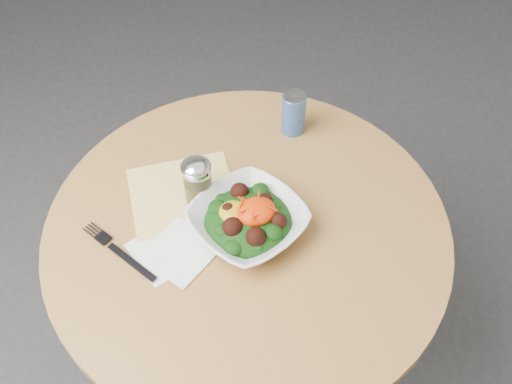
# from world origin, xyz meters

# --- Properties ---
(ground) EXTENTS (6.00, 6.00, 0.00)m
(ground) POSITION_xyz_m (0.00, 0.00, 0.00)
(ground) COLOR #2C2C2F
(ground) RESTS_ON ground
(table) EXTENTS (0.90, 0.90, 0.75)m
(table) POSITION_xyz_m (0.00, 0.00, 0.55)
(table) COLOR black
(table) RESTS_ON ground
(cloth_napkin) EXTENTS (0.27, 0.25, 0.00)m
(cloth_napkin) POSITION_xyz_m (-0.10, 0.13, 0.75)
(cloth_napkin) COLOR #E8A80C
(cloth_napkin) RESTS_ON table
(paper_napkins) EXTENTS (0.20, 0.19, 0.00)m
(paper_napkins) POSITION_xyz_m (-0.17, -0.01, 0.75)
(paper_napkins) COLOR white
(paper_napkins) RESTS_ON table
(salad_bowl) EXTENTS (0.30, 0.30, 0.09)m
(salad_bowl) POSITION_xyz_m (-0.00, -0.02, 0.78)
(salad_bowl) COLOR white
(salad_bowl) RESTS_ON table
(fork) EXTENTS (0.11, 0.20, 0.00)m
(fork) POSITION_xyz_m (-0.28, 0.04, 0.76)
(fork) COLOR black
(fork) RESTS_ON table
(spice_shaker) EXTENTS (0.07, 0.07, 0.12)m
(spice_shaker) POSITION_xyz_m (-0.07, 0.11, 0.81)
(spice_shaker) COLOR silver
(spice_shaker) RESTS_ON table
(beverage_can) EXTENTS (0.06, 0.06, 0.12)m
(beverage_can) POSITION_xyz_m (0.22, 0.23, 0.81)
(beverage_can) COLOR navy
(beverage_can) RESTS_ON table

